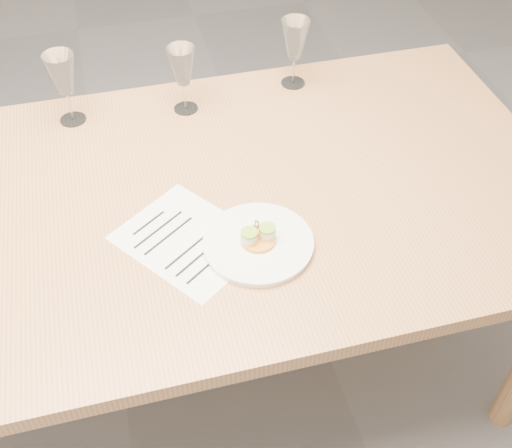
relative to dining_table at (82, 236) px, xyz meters
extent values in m
plane|color=slate|center=(0.00, 0.00, -0.68)|extent=(7.00, 7.00, 0.00)
cube|color=tan|center=(0.00, 0.00, 0.05)|extent=(2.40, 1.00, 0.04)
cylinder|color=tan|center=(1.10, 0.40, -0.33)|extent=(0.07, 0.07, 0.71)
cylinder|color=white|center=(0.39, -0.20, 0.07)|extent=(0.24, 0.24, 0.01)
cylinder|color=white|center=(0.39, -0.20, 0.08)|extent=(0.25, 0.25, 0.01)
cylinder|color=orange|center=(0.39, -0.20, 0.09)|extent=(0.08, 0.08, 0.01)
cylinder|color=beige|center=(0.37, -0.20, 0.10)|extent=(0.04, 0.04, 0.02)
cylinder|color=beige|center=(0.41, -0.20, 0.10)|extent=(0.04, 0.04, 0.02)
cylinder|color=#94C135|center=(0.37, -0.20, 0.12)|extent=(0.04, 0.04, 0.01)
cylinder|color=#94C135|center=(0.41, -0.20, 0.12)|extent=(0.04, 0.04, 0.01)
cylinder|color=tan|center=(0.44, -0.24, 0.08)|extent=(0.04, 0.04, 0.00)
cube|color=white|center=(0.24, -0.14, 0.07)|extent=(0.37, 0.38, 0.00)
cube|color=black|center=(0.16, -0.07, 0.07)|extent=(0.08, 0.06, 0.00)
cube|color=black|center=(0.18, -0.09, 0.07)|extent=(0.13, 0.09, 0.00)
cube|color=black|center=(0.20, -0.12, 0.07)|extent=(0.13, 0.09, 0.00)
cube|color=black|center=(0.24, -0.17, 0.07)|extent=(0.13, 0.09, 0.00)
cube|color=black|center=(0.26, -0.20, 0.07)|extent=(0.13, 0.09, 0.00)
cube|color=black|center=(0.28, -0.22, 0.07)|extent=(0.13, 0.09, 0.00)
cylinder|color=white|center=(0.02, 0.39, 0.07)|extent=(0.07, 0.07, 0.00)
cylinder|color=white|center=(0.02, 0.39, 0.11)|extent=(0.01, 0.01, 0.09)
cone|color=white|center=(0.02, 0.39, 0.21)|extent=(0.08, 0.08, 0.11)
cylinder|color=white|center=(0.33, 0.36, 0.07)|extent=(0.07, 0.07, 0.00)
cylinder|color=white|center=(0.33, 0.36, 0.11)|extent=(0.01, 0.01, 0.08)
cone|color=white|center=(0.33, 0.36, 0.21)|extent=(0.08, 0.08, 0.11)
cylinder|color=white|center=(0.65, 0.41, 0.07)|extent=(0.07, 0.07, 0.00)
cylinder|color=white|center=(0.65, 0.41, 0.11)|extent=(0.01, 0.01, 0.09)
cone|color=white|center=(0.65, 0.41, 0.21)|extent=(0.08, 0.08, 0.11)
camera|label=1|loc=(0.14, -1.14, 1.12)|focal=45.00mm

